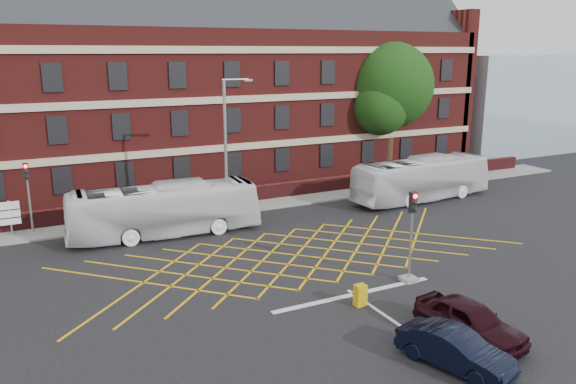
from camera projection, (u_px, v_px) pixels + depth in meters
name	position (u px, v px, depth m)	size (l,w,h in m)	color
ground	(315.00, 268.00, 27.72)	(120.00, 120.00, 0.00)	black
victorian_building	(184.00, 84.00, 44.97)	(51.00, 12.17, 20.40)	#5B1917
boundary_wall	(223.00, 198.00, 38.85)	(56.00, 0.50, 1.10)	#491315
far_pavement	(229.00, 208.00, 38.10)	(60.00, 3.00, 0.12)	slate
glass_block	(498.00, 104.00, 59.50)	(14.00, 10.00, 10.00)	#99B2BF
box_junction_hatching	(296.00, 255.00, 29.45)	(11.50, 0.12, 0.02)	#CC990C
stop_line	(354.00, 294.00, 24.68)	(8.00, 0.30, 0.02)	silver
centre_line	(460.00, 366.00, 19.05)	(0.15, 14.00, 0.02)	silver
bus_left	(164.00, 210.00, 32.28)	(2.56, 10.94, 3.05)	silver
bus_right	(422.00, 179.00, 40.03)	(2.59, 11.08, 3.09)	silver
car_navy	(455.00, 349.00, 18.89)	(1.39, 3.99, 1.32)	black
car_maroon	(470.00, 321.00, 20.71)	(1.76, 4.37, 1.49)	black
deciduous_tree	(390.00, 92.00, 47.21)	(7.52, 7.23, 11.22)	black
traffic_light_near	(411.00, 245.00, 25.69)	(0.70, 0.70, 4.27)	slate
traffic_light_far	(30.00, 206.00, 32.18)	(0.70, 0.70, 4.27)	slate
street_lamp	(227.00, 178.00, 33.36)	(2.25, 1.00, 8.88)	slate
direction_signs	(10.00, 214.00, 31.94)	(1.10, 0.16, 2.20)	gray
utility_cabinet	(360.00, 295.00, 23.52)	(0.47, 0.39, 0.93)	#C89E0B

